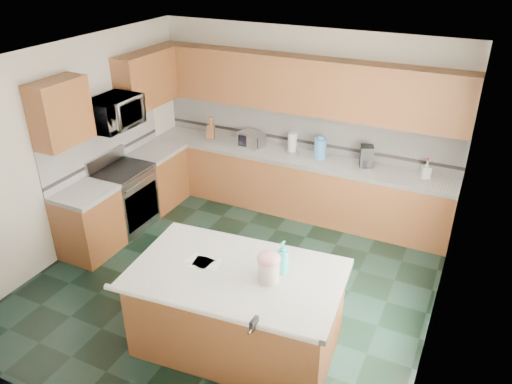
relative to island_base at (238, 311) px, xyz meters
The scene contains 52 objects.
floor 1.12m from the island_base, 121.35° to the left, with size 4.60×4.60×0.00m, color black.
ceiling 2.50m from the island_base, 121.35° to the left, with size 4.60×4.60×0.00m, color white.
wall_back 3.38m from the island_base, 99.56° to the left, with size 4.60×0.04×2.70m, color white.
wall_front 1.79m from the island_base, 110.65° to the right, with size 4.60×0.04×2.70m, color white.
wall_left 3.13m from the island_base, 162.78° to the left, with size 0.04×4.60×2.70m, color white.
wall_right 2.19m from the island_base, 26.48° to the left, with size 0.04×4.60×2.70m, color white.
back_base_cab 2.94m from the island_base, 100.60° to the left, with size 4.60×0.60×0.86m, color #4B2711.
back_countertop 2.97m from the island_base, 100.60° to the left, with size 4.60×0.64×0.06m, color silver.
back_upper_cab 3.42m from the island_base, 100.14° to the left, with size 4.60×0.33×0.78m, color #4B2711.
back_backsplash 3.32m from the island_base, 99.66° to the left, with size 4.60×0.02×0.63m, color silver.
back_accent_band 3.27m from the island_base, 99.67° to the left, with size 4.60×0.01×0.05m, color black.
left_base_cab_rear 3.35m from the island_base, 139.41° to the left, with size 0.60×0.82×0.86m, color #4B2711.
left_counter_rear 3.38m from the island_base, 139.41° to the left, with size 0.64×0.82×0.06m, color silver.
left_base_cab_front 2.62m from the island_base, 165.72° to the left, with size 0.60×0.72×0.86m, color #4B2711.
left_counter_front 2.66m from the island_base, 165.72° to the left, with size 0.64×0.72×0.06m, color silver.
left_backsplash 3.27m from the island_base, 153.07° to the left, with size 0.02×2.30×0.63m, color silver.
left_accent_band 3.23m from the island_base, 153.02° to the left, with size 0.01×2.30×0.05m, color black.
left_upper_cab_rear 3.84m from the island_base, 139.17° to the left, with size 0.33×1.09×0.78m, color #4B2711.
left_upper_cab_front 3.14m from the island_base, 166.41° to the left, with size 0.33×0.72×0.78m, color #4B2711.
range_body 2.89m from the island_base, 151.37° to the left, with size 0.60×0.76×0.88m, color #B7B7BC.
range_oven_door 2.64m from the island_base, 148.36° to the left, with size 0.02×0.68×0.55m, color black.
range_cooktop 2.93m from the island_base, 151.37° to the left, with size 0.62×0.78×0.04m, color black.
range_handle 2.64m from the island_base, 148.01° to the left, with size 0.02×0.02×0.66m, color #B7B7BC.
range_backguard 3.18m from the island_base, 153.66° to the left, with size 0.06×0.76×0.18m, color #B7B7BC.
microwave 3.17m from the island_base, 151.37° to the left, with size 0.73×0.50×0.41m, color #B7B7BC.
island_base is the anchor object (origin of this frame).
island_top 0.46m from the island_base, ahead, with size 2.05×1.21×0.06m, color silver.
island_bullnose 0.76m from the island_base, 90.00° to the right, with size 0.06×0.06×2.05m, color silver.
treat_jar 0.68m from the island_base, ahead, with size 0.20×0.20×0.21m, color beige.
treat_jar_lid 0.81m from the island_base, ahead, with size 0.22×0.22×0.14m, color pink.
treat_jar_knob 0.85m from the island_base, ahead, with size 0.03×0.03×0.07m, color tan.
treat_jar_knob_end_l 0.84m from the island_base, ahead, with size 0.04×0.04×0.04m, color tan.
treat_jar_knob_end_r 0.86m from the island_base, ahead, with size 0.04×0.04×0.04m, color tan.
soap_bottle_island 0.79m from the island_base, 26.34° to the left, with size 0.13×0.13×0.34m, color #2BAEAC.
paper_sheet_a 0.59m from the island_base, behind, with size 0.27×0.20×0.00m, color white.
paper_sheet_b 0.64m from the island_base, behind, with size 0.25×0.19×0.00m, color white.
clamp_body 0.90m from the island_base, 51.22° to the right, with size 0.03×0.11×0.10m, color black.
clamp_handle 0.94m from the island_base, 54.21° to the right, with size 0.02×0.02×0.08m, color black.
knife_block 3.61m from the island_base, 124.35° to the left, with size 0.12×0.10×0.21m, color #472814.
utensil_crock 3.63m from the island_base, 124.16° to the left, with size 0.11×0.11×0.14m, color black.
utensil_bundle 3.66m from the island_base, 124.16° to the left, with size 0.06×0.06×0.20m, color #472814.
toaster_oven 3.26m from the island_base, 113.65° to the left, with size 0.37×0.25×0.21m, color #B7B7BC.
toaster_oven_door 3.15m from the island_base, 114.53° to the left, with size 0.33×0.01×0.17m, color black.
paper_towel 3.12m from the island_base, 102.06° to the left, with size 0.13×0.13×0.30m, color white.
paper_towel_base 3.09m from the island_base, 102.06° to the left, with size 0.20×0.20×0.01m, color #B7B7BC.
water_jug 3.02m from the island_base, 93.60° to the left, with size 0.18×0.18×0.30m, color #4E8BCC.
water_jug_neck 3.06m from the island_base, 93.60° to the left, with size 0.09×0.09×0.04m, color #4E8BCC.
coffee_maker 3.07m from the island_base, 80.78° to the left, with size 0.17×0.19×0.30m, color black.
coffee_carafe 3.01m from the island_base, 80.65° to the left, with size 0.12×0.12×0.12m, color black.
soap_bottle_back 3.27m from the island_base, 66.16° to the left, with size 0.11×0.11×0.25m, color white.
soap_back_cap 3.30m from the island_base, 66.16° to the left, with size 0.02×0.02×0.03m, color red.
window_light_proxy 2.16m from the island_base, 21.43° to the left, with size 0.02×1.40×1.10m, color white.
Camera 1 is at (2.41, -4.33, 3.83)m, focal length 35.00 mm.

